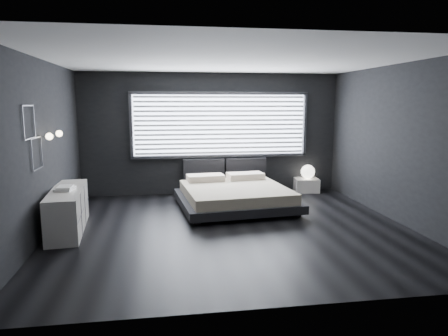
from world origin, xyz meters
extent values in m
plane|color=black|center=(0.00, 0.00, 0.00)|extent=(6.00, 6.00, 0.00)
plane|color=silver|center=(0.00, 0.00, 2.80)|extent=(6.00, 6.00, 0.00)
cube|color=black|center=(0.00, 2.75, 1.40)|extent=(6.00, 0.04, 2.80)
cube|color=black|center=(0.00, -2.75, 1.40)|extent=(6.00, 0.04, 2.80)
cube|color=black|center=(-3.00, 0.00, 1.40)|extent=(0.04, 5.50, 2.80)
cube|color=black|center=(3.00, 0.00, 1.40)|extent=(0.04, 5.50, 2.80)
cube|color=white|center=(0.20, 2.73, 1.61)|extent=(4.00, 0.02, 1.38)
cube|color=#47474C|center=(-1.84, 2.70, 1.61)|extent=(0.06, 0.08, 1.48)
cube|color=#47474C|center=(2.24, 2.70, 1.61)|extent=(0.06, 0.08, 1.48)
cube|color=#47474C|center=(0.20, 2.70, 2.34)|extent=(4.14, 0.08, 0.06)
cube|color=#47474C|center=(0.20, 2.70, 0.88)|extent=(4.14, 0.08, 0.06)
cube|color=silver|center=(0.20, 2.67, 1.61)|extent=(3.94, 0.03, 1.32)
cube|color=black|center=(-0.21, 2.64, 0.57)|extent=(0.96, 0.16, 0.52)
cube|color=black|center=(0.79, 2.64, 0.57)|extent=(0.96, 0.16, 0.52)
cylinder|color=silver|center=(-2.95, 0.05, 1.60)|extent=(0.10, 0.02, 0.02)
sphere|color=#FFE5B7|center=(-2.88, 0.05, 1.60)|extent=(0.11, 0.11, 0.11)
cylinder|color=silver|center=(-2.95, 0.65, 1.60)|extent=(0.10, 0.02, 0.02)
sphere|color=#FFE5B7|center=(-2.88, 0.65, 1.60)|extent=(0.11, 0.11, 0.11)
cube|color=#47474C|center=(-2.98, -0.55, 2.08)|extent=(0.01, 0.46, 0.02)
cube|color=#47474C|center=(-2.98, -0.55, 1.62)|extent=(0.01, 0.46, 0.02)
cube|color=#47474C|center=(-2.98, -0.32, 1.85)|extent=(0.01, 0.02, 0.46)
cube|color=#47474C|center=(-2.98, -0.78, 1.85)|extent=(0.01, 0.02, 0.46)
cube|color=#47474C|center=(-2.98, -0.30, 1.61)|extent=(0.01, 0.46, 0.02)
cube|color=#47474C|center=(-2.98, -0.30, 1.15)|extent=(0.01, 0.46, 0.02)
cube|color=#47474C|center=(-2.98, -0.07, 1.38)|extent=(0.01, 0.02, 0.46)
cube|color=#47474C|center=(-2.98, -0.53, 1.38)|extent=(0.01, 0.02, 0.46)
cube|color=black|center=(-0.58, 0.29, 0.04)|extent=(0.13, 0.13, 0.08)
cube|color=black|center=(1.33, 0.48, 0.04)|extent=(0.13, 0.13, 0.08)
cube|color=black|center=(-0.75, 2.00, 0.04)|extent=(0.13, 0.13, 0.08)
cube|color=black|center=(1.16, 2.19, 0.04)|extent=(0.13, 0.13, 0.08)
cube|color=black|center=(0.29, 1.24, 0.16)|extent=(2.42, 2.33, 0.16)
cube|color=#B5A98D|center=(0.29, 1.24, 0.34)|extent=(2.16, 2.16, 0.20)
cube|color=beige|center=(-0.24, 1.98, 0.51)|extent=(0.83, 0.50, 0.13)
cube|color=beige|center=(0.66, 2.07, 0.51)|extent=(0.83, 0.50, 0.13)
cube|color=white|center=(2.26, 2.50, 0.16)|extent=(0.61, 0.52, 0.32)
sphere|color=white|center=(2.28, 2.50, 0.49)|extent=(0.33, 0.33, 0.33)
cube|color=white|center=(-2.73, 0.26, 0.35)|extent=(0.64, 1.80, 0.71)
cube|color=#47474C|center=(-2.48, 0.28, 0.35)|extent=(0.16, 1.74, 0.69)
cube|color=silver|center=(-2.74, 0.20, 0.73)|extent=(0.30, 0.37, 0.04)
cube|color=silver|center=(-2.73, 0.18, 0.76)|extent=(0.23, 0.31, 0.03)
camera|label=1|loc=(-1.11, -6.51, 2.12)|focal=32.00mm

